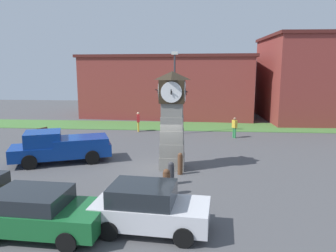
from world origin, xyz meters
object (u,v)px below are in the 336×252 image
Objects in this scene: bollard_near_tower at (180,163)px; street_lamp_near_road at (175,87)px; clock_tower at (172,120)px; bench at (41,134)px; car_by_building at (149,208)px; bollard_mid_row at (171,173)px; car_near_tower at (39,212)px; pedestrian_crossing_lot at (235,126)px; bollard_far_row at (167,182)px; pickup_truck at (61,146)px; pedestrian_near_bench at (138,120)px.

street_lamp_near_road reaches higher than bollard_near_tower.
clock_tower is 12.07m from bench.
car_by_building is at bearing -52.18° from bench.
bollard_mid_row is at bearing -87.06° from street_lamp_near_road.
bollard_mid_row reaches higher than bench.
clock_tower is 1.22× the size of car_near_tower.
pedestrian_crossing_lot is at bearing 67.56° from bollard_near_tower.
bollard_far_row is 5.31m from car_near_tower.
pickup_truck reaches higher than car_near_tower.
bollard_far_row is at bearing 84.36° from car_by_building.
pedestrian_near_bench is at bearing 30.96° from bench.
street_lamp_near_road reaches higher than bollard_mid_row.
clock_tower is 4.49× the size of bollard_far_row.
car_near_tower is (-3.87, -3.64, 0.17)m from bollard_far_row.
clock_tower reaches higher than car_by_building.
pedestrian_near_bench reaches higher than bollard_mid_row.
clock_tower is 3.10× the size of bench.
street_lamp_near_road is at bearing 92.94° from bollard_mid_row.
bollard_near_tower is at bearing -32.93° from bench.
bollard_far_row is 14.24m from pedestrian_near_bench.
clock_tower is at bearing -117.65° from pedestrian_crossing_lot.
clock_tower is 9.32m from pedestrian_crossing_lot.
bollard_far_row is 7.82m from pickup_truck.
bollard_mid_row is at bearing -87.02° from clock_tower.
bollard_far_row is at bearing 43.25° from car_near_tower.
clock_tower reaches higher than car_near_tower.
pedestrian_near_bench reaches higher than bollard_near_tower.
bollard_far_row is 0.69× the size of bench.
pedestrian_near_bench is (0.24, 17.40, 0.20)m from car_near_tower.
bench is 10.82m from street_lamp_near_road.
bollard_mid_row is 1.31m from bollard_far_row.
pedestrian_crossing_lot is at bearing 73.25° from car_by_building.
bollard_near_tower is 11.72m from pedestrian_near_bench.
car_by_building reaches higher than bollard_far_row.
pickup_truck is at bearing 129.40° from car_by_building.
pickup_truck reaches higher than bollard_near_tower.
bollard_far_row is at bearing -109.49° from pedestrian_crossing_lot.
pedestrian_near_bench reaches higher than bench.
pickup_truck is at bearing 108.02° from car_near_tower.
car_near_tower is 2.66× the size of pedestrian_crossing_lot.
pedestrian_crossing_lot is (8.08, 15.53, 0.16)m from car_near_tower.
pedestrian_near_bench reaches higher than car_near_tower.
clock_tower is at bearing -5.18° from pickup_truck.
bench is 7.80m from pedestrian_near_bench.
street_lamp_near_road reaches higher than pickup_truck.
pedestrian_crossing_lot is at bearing 70.51° from bollard_far_row.
pickup_truck is 3.45× the size of bench.
car_near_tower is 8.43m from pickup_truck.
bollard_far_row is 0.29× the size of car_by_building.
bollard_mid_row is 4.46m from car_by_building.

